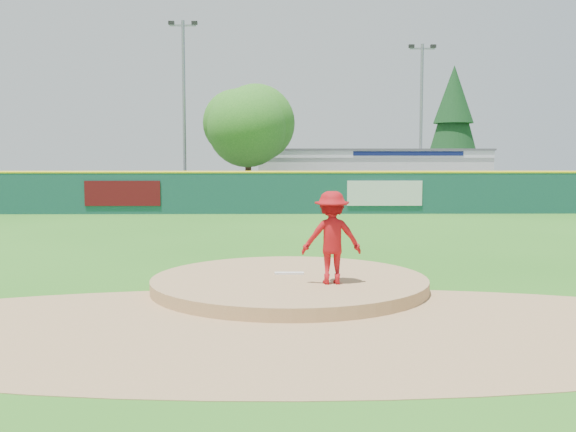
{
  "coord_description": "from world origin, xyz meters",
  "views": [
    {
      "loc": [
        -0.21,
        -12.68,
        2.58
      ],
      "look_at": [
        0.0,
        2.0,
        1.3
      ],
      "focal_mm": 40.0,
      "sensor_mm": 36.0,
      "label": 1
    }
  ],
  "objects_px": {
    "light_pole_left": "(184,103)",
    "light_pole_right": "(421,114)",
    "pool_building_grp": "(368,173)",
    "deciduous_tree": "(248,126)",
    "pitcher": "(332,238)",
    "van": "(296,196)",
    "playground_slide": "(90,189)",
    "conifer_tree": "(453,121)"
  },
  "relations": [
    {
      "from": "conifer_tree",
      "to": "pitcher",
      "type": "bearing_deg",
      "value": -108.41
    },
    {
      "from": "conifer_tree",
      "to": "playground_slide",
      "type": "bearing_deg",
      "value": -154.12
    },
    {
      "from": "deciduous_tree",
      "to": "conifer_tree",
      "type": "xyz_separation_m",
      "value": [
        15.0,
        11.0,
        0.99
      ]
    },
    {
      "from": "playground_slide",
      "to": "deciduous_tree",
      "type": "xyz_separation_m",
      "value": [
        9.1,
        0.69,
        3.65
      ]
    },
    {
      "from": "van",
      "to": "light_pole_left",
      "type": "distance_m",
      "value": 10.7
    },
    {
      "from": "playground_slide",
      "to": "light_pole_right",
      "type": "height_order",
      "value": "light_pole_right"
    },
    {
      "from": "playground_slide",
      "to": "light_pole_right",
      "type": "relative_size",
      "value": 0.32
    },
    {
      "from": "pool_building_grp",
      "to": "pitcher",
      "type": "bearing_deg",
      "value": -99.06
    },
    {
      "from": "playground_slide",
      "to": "conifer_tree",
      "type": "distance_m",
      "value": 27.18
    },
    {
      "from": "pitcher",
      "to": "light_pole_right",
      "type": "xyz_separation_m",
      "value": [
        8.21,
        29.69,
        4.42
      ]
    },
    {
      "from": "pitcher",
      "to": "van",
      "type": "distance_m",
      "value": 21.22
    },
    {
      "from": "van",
      "to": "light_pole_left",
      "type": "height_order",
      "value": "light_pole_left"
    },
    {
      "from": "playground_slide",
      "to": "deciduous_tree",
      "type": "bearing_deg",
      "value": 4.35
    },
    {
      "from": "playground_slide",
      "to": "light_pole_right",
      "type": "xyz_separation_m",
      "value": [
        20.1,
        4.69,
        4.64
      ]
    },
    {
      "from": "van",
      "to": "playground_slide",
      "type": "xyz_separation_m",
      "value": [
        -11.77,
        3.78,
        0.16
      ]
    },
    {
      "from": "deciduous_tree",
      "to": "pool_building_grp",
      "type": "bearing_deg",
      "value": 41.16
    },
    {
      "from": "pool_building_grp",
      "to": "conifer_tree",
      "type": "relative_size",
      "value": 1.6
    },
    {
      "from": "van",
      "to": "light_pole_right",
      "type": "relative_size",
      "value": 0.52
    },
    {
      "from": "light_pole_left",
      "to": "light_pole_right",
      "type": "distance_m",
      "value": 15.14
    },
    {
      "from": "pitcher",
      "to": "playground_slide",
      "type": "xyz_separation_m",
      "value": [
        -11.88,
        25.0,
        -0.22
      ]
    },
    {
      "from": "playground_slide",
      "to": "conifer_tree",
      "type": "xyz_separation_m",
      "value": [
        24.1,
        11.69,
        4.64
      ]
    },
    {
      "from": "pitcher",
      "to": "deciduous_tree",
      "type": "distance_m",
      "value": 26.07
    },
    {
      "from": "pool_building_grp",
      "to": "deciduous_tree",
      "type": "bearing_deg",
      "value": -138.84
    },
    {
      "from": "light_pole_right",
      "to": "conifer_tree",
      "type": "bearing_deg",
      "value": 60.26
    },
    {
      "from": "light_pole_right",
      "to": "deciduous_tree",
      "type": "bearing_deg",
      "value": -160.02
    },
    {
      "from": "conifer_tree",
      "to": "light_pole_right",
      "type": "xyz_separation_m",
      "value": [
        -4.0,
        -7.0,
        0.0
      ]
    },
    {
      "from": "pitcher",
      "to": "playground_slide",
      "type": "bearing_deg",
      "value": -68.72
    },
    {
      "from": "van",
      "to": "pool_building_grp",
      "type": "height_order",
      "value": "pool_building_grp"
    },
    {
      "from": "deciduous_tree",
      "to": "light_pole_right",
      "type": "height_order",
      "value": "light_pole_right"
    },
    {
      "from": "van",
      "to": "deciduous_tree",
      "type": "xyz_separation_m",
      "value": [
        -2.67,
        4.47,
        3.81
      ]
    },
    {
      "from": "deciduous_tree",
      "to": "light_pole_right",
      "type": "relative_size",
      "value": 0.74
    },
    {
      "from": "playground_slide",
      "to": "conifer_tree",
      "type": "bearing_deg",
      "value": 25.88
    },
    {
      "from": "pool_building_grp",
      "to": "van",
      "type": "bearing_deg",
      "value": -114.91
    },
    {
      "from": "pitcher",
      "to": "conifer_tree",
      "type": "xyz_separation_m",
      "value": [
        12.21,
        36.69,
        4.42
      ]
    },
    {
      "from": "van",
      "to": "conifer_tree",
      "type": "height_order",
      "value": "conifer_tree"
    },
    {
      "from": "playground_slide",
      "to": "light_pole_left",
      "type": "relative_size",
      "value": 0.29
    },
    {
      "from": "pitcher",
      "to": "pool_building_grp",
      "type": "bearing_deg",
      "value": -103.21
    },
    {
      "from": "conifer_tree",
      "to": "light_pole_left",
      "type": "xyz_separation_m",
      "value": [
        -19.0,
        -9.0,
        0.51
      ]
    },
    {
      "from": "van",
      "to": "deciduous_tree",
      "type": "distance_m",
      "value": 6.45
    },
    {
      "from": "van",
      "to": "pool_building_grp",
      "type": "relative_size",
      "value": 0.34
    },
    {
      "from": "pitcher",
      "to": "pool_building_grp",
      "type": "height_order",
      "value": "pool_building_grp"
    },
    {
      "from": "playground_slide",
      "to": "deciduous_tree",
      "type": "distance_m",
      "value": 9.83
    }
  ]
}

